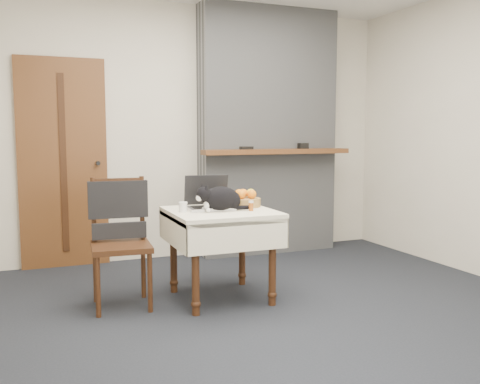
{
  "coord_description": "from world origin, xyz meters",
  "views": [
    {
      "loc": [
        -1.54,
        -3.4,
        1.29
      ],
      "look_at": [
        -0.01,
        0.39,
        0.84
      ],
      "focal_mm": 40.0,
      "sensor_mm": 36.0,
      "label": 1
    }
  ],
  "objects_px": {
    "side_table": "(221,224)",
    "cream_jar": "(183,207)",
    "pill_bottle": "(251,206)",
    "fruit_basket": "(245,200)",
    "chair": "(119,224)",
    "cat": "(221,199)",
    "door": "(63,164)",
    "laptop": "(209,200)"
  },
  "relations": [
    {
      "from": "side_table",
      "to": "cream_jar",
      "type": "height_order",
      "value": "cream_jar"
    },
    {
      "from": "side_table",
      "to": "pill_bottle",
      "type": "height_order",
      "value": "pill_bottle"
    },
    {
      "from": "side_table",
      "to": "fruit_basket",
      "type": "bearing_deg",
      "value": 23.69
    },
    {
      "from": "side_table",
      "to": "chair",
      "type": "height_order",
      "value": "chair"
    },
    {
      "from": "chair",
      "to": "pill_bottle",
      "type": "bearing_deg",
      "value": -13.73
    },
    {
      "from": "cat",
      "to": "chair",
      "type": "height_order",
      "value": "chair"
    },
    {
      "from": "side_table",
      "to": "fruit_basket",
      "type": "distance_m",
      "value": 0.32
    },
    {
      "from": "side_table",
      "to": "pill_bottle",
      "type": "xyz_separation_m",
      "value": [
        0.2,
        -0.13,
        0.15
      ]
    },
    {
      "from": "door",
      "to": "side_table",
      "type": "relative_size",
      "value": 2.56
    },
    {
      "from": "cat",
      "to": "pill_bottle",
      "type": "xyz_separation_m",
      "value": [
        0.21,
        -0.09,
        -0.05
      ]
    },
    {
      "from": "side_table",
      "to": "laptop",
      "type": "bearing_deg",
      "value": 117.21
    },
    {
      "from": "pill_bottle",
      "to": "fruit_basket",
      "type": "bearing_deg",
      "value": 77.77
    },
    {
      "from": "door",
      "to": "side_table",
      "type": "bearing_deg",
      "value": -55.65
    },
    {
      "from": "laptop",
      "to": "cream_jar",
      "type": "distance_m",
      "value": 0.26
    },
    {
      "from": "door",
      "to": "cat",
      "type": "xyz_separation_m",
      "value": [
        1.04,
        -1.57,
        -0.21
      ]
    },
    {
      "from": "side_table",
      "to": "laptop",
      "type": "xyz_separation_m",
      "value": [
        -0.06,
        0.11,
        0.18
      ]
    },
    {
      "from": "laptop",
      "to": "cat",
      "type": "height_order",
      "value": "laptop"
    },
    {
      "from": "cream_jar",
      "to": "side_table",
      "type": "bearing_deg",
      "value": -1.92
    },
    {
      "from": "cat",
      "to": "fruit_basket",
      "type": "height_order",
      "value": "cat"
    },
    {
      "from": "door",
      "to": "cat",
      "type": "relative_size",
      "value": 4.48
    },
    {
      "from": "cat",
      "to": "fruit_basket",
      "type": "xyz_separation_m",
      "value": [
        0.26,
        0.15,
        -0.04
      ]
    },
    {
      "from": "cat",
      "to": "chair",
      "type": "bearing_deg",
      "value": 155.41
    },
    {
      "from": "door",
      "to": "side_table",
      "type": "xyz_separation_m",
      "value": [
        1.05,
        -1.53,
        -0.41
      ]
    },
    {
      "from": "laptop",
      "to": "cat",
      "type": "relative_size",
      "value": 0.83
    },
    {
      "from": "fruit_basket",
      "to": "door",
      "type": "bearing_deg",
      "value": 132.37
    },
    {
      "from": "door",
      "to": "chair",
      "type": "bearing_deg",
      "value": -77.42
    },
    {
      "from": "pill_bottle",
      "to": "chair",
      "type": "relative_size",
      "value": 0.08
    },
    {
      "from": "cat",
      "to": "pill_bottle",
      "type": "height_order",
      "value": "cat"
    },
    {
      "from": "laptop",
      "to": "chair",
      "type": "xyz_separation_m",
      "value": [
        -0.69,
        0.07,
        -0.15
      ]
    },
    {
      "from": "door",
      "to": "cream_jar",
      "type": "relative_size",
      "value": 26.42
    },
    {
      "from": "laptop",
      "to": "fruit_basket",
      "type": "bearing_deg",
      "value": 3.8
    },
    {
      "from": "cat",
      "to": "side_table",
      "type": "bearing_deg",
      "value": 70.65
    },
    {
      "from": "side_table",
      "to": "cream_jar",
      "type": "relative_size",
      "value": 10.3
    },
    {
      "from": "side_table",
      "to": "chair",
      "type": "relative_size",
      "value": 0.81
    },
    {
      "from": "laptop",
      "to": "pill_bottle",
      "type": "xyz_separation_m",
      "value": [
        0.26,
        -0.24,
        -0.02
      ]
    },
    {
      "from": "door",
      "to": "fruit_basket",
      "type": "relative_size",
      "value": 8.16
    },
    {
      "from": "cream_jar",
      "to": "chair",
      "type": "bearing_deg",
      "value": 159.26
    },
    {
      "from": "cream_jar",
      "to": "pill_bottle",
      "type": "xyz_separation_m",
      "value": [
        0.5,
        -0.14,
        0.0
      ]
    },
    {
      "from": "door",
      "to": "fruit_basket",
      "type": "bearing_deg",
      "value": -47.63
    },
    {
      "from": "cream_jar",
      "to": "fruit_basket",
      "type": "distance_m",
      "value": 0.56
    },
    {
      "from": "pill_bottle",
      "to": "fruit_basket",
      "type": "distance_m",
      "value": 0.25
    },
    {
      "from": "door",
      "to": "pill_bottle",
      "type": "relative_size",
      "value": 25.74
    }
  ]
}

